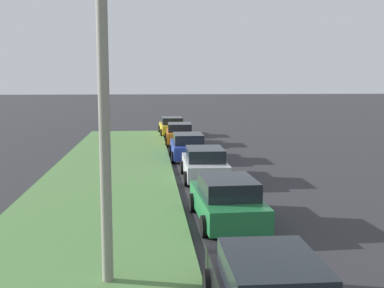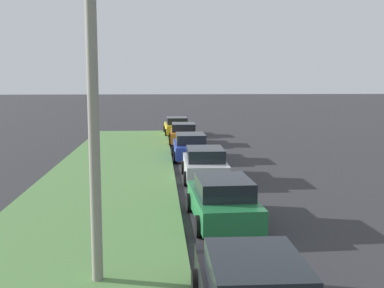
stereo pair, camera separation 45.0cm
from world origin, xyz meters
name	(u,v)px [view 1 (the left image)]	position (x,y,z in m)	size (l,w,h in m)	color
grass_median	(74,262)	(10.00, 6.92, 0.06)	(60.00, 6.00, 0.12)	#517F42
parked_car_green	(227,201)	(13.10, 2.64, 0.72)	(4.36, 2.14, 1.47)	#1E6B38
parked_car_silver	(205,164)	(19.73, 2.58, 0.72)	(4.32, 2.06, 1.47)	#B2B5BA
parked_car_blue	(188,147)	(25.49, 2.86, 0.72)	(4.30, 2.02, 1.47)	#23389E
parked_car_orange	(179,134)	(32.11, 2.92, 0.72)	(4.35, 2.11, 1.47)	orange
parked_car_yellow	(172,126)	(37.61, 3.20, 0.72)	(4.36, 2.14, 1.47)	gold
streetlight	(120,84)	(8.67, 5.64, 4.39)	(0.53, 2.88, 7.50)	gray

